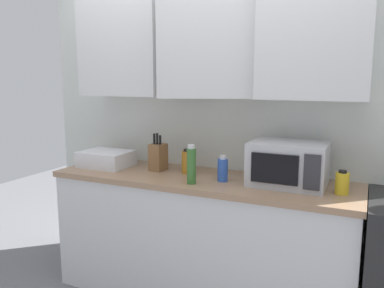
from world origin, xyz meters
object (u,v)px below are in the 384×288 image
dish_rack (106,159)px  knife_block (158,157)px  bottle_amber_vinegar (187,162)px  microwave (288,164)px  bottle_blue_cleaner (223,169)px  bottle_yellow_mustard (342,183)px  bottle_green_oil (191,165)px

dish_rack → knife_block: knife_block is taller
bottle_amber_vinegar → dish_rack: bearing=-174.9°
microwave → knife_block: (-0.97, 0.00, -0.04)m
knife_block → bottle_blue_cleaner: size_ratio=1.59×
dish_rack → microwave: bearing=1.9°
microwave → knife_block: bearing=179.8°
knife_block → bottle_yellow_mustard: (1.30, -0.07, -0.04)m
knife_block → bottle_yellow_mustard: 1.30m
microwave → bottle_yellow_mustard: (0.33, -0.07, -0.07)m
bottle_yellow_mustard → bottle_green_oil: (-0.91, -0.17, 0.06)m
dish_rack → bottle_yellow_mustard: 1.74m
bottle_blue_cleaner → bottle_green_oil: bearing=-138.9°
microwave → bottle_amber_vinegar: (-0.73, 0.01, -0.06)m
microwave → bottle_amber_vinegar: microwave is taller
knife_block → bottle_green_oil: knife_block is taller
microwave → dish_rack: (-1.41, -0.05, -0.08)m
bottle_blue_cleaner → bottle_green_oil: bottle_green_oil is taller
bottle_blue_cleaner → bottle_yellow_mustard: bearing=1.8°
microwave → dish_rack: bearing=-178.1°
bottle_blue_cleaner → bottle_yellow_mustard: bottle_blue_cleaner is taller
knife_block → bottle_amber_vinegar: knife_block is taller
microwave → bottle_blue_cleaner: bearing=-167.5°
dish_rack → bottle_blue_cleaner: size_ratio=2.14×
microwave → bottle_green_oil: (-0.58, -0.23, -0.02)m
knife_block → bottle_green_oil: 0.45m
bottle_blue_cleaner → microwave: bearing=12.5°
bottle_amber_vinegar → microwave: bearing=-1.2°
knife_block → bottle_green_oil: size_ratio=1.09×
dish_rack → bottle_green_oil: (0.83, -0.19, 0.06)m
bottle_amber_vinegar → bottle_blue_cleaner: bearing=-18.8°
bottle_blue_cleaner → bottle_amber_vinegar: 0.33m
bottle_green_oil → bottle_amber_vinegar: bearing=120.8°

